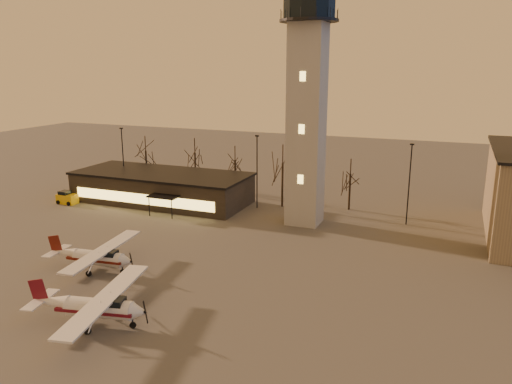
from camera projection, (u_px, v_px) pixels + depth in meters
ground at (184, 340)px, 35.81m from camera, size 220.00×220.00×0.00m
control_tower at (307, 91)px, 58.78m from camera, size 6.80×6.80×32.60m
terminal at (162, 187)px, 72.02m from camera, size 25.40×12.20×4.30m
light_poles at (311, 179)px, 62.17m from camera, size 58.50×12.25×10.14m
tree_row at (235, 157)px, 74.53m from camera, size 37.20×9.20×8.80m
cessna_front at (102, 311)px, 37.60m from camera, size 9.95×12.52×3.45m
cessna_rear at (100, 260)px, 47.57m from camera, size 9.44×11.90×3.27m
service_cart at (67, 199)px, 71.27m from camera, size 2.93×1.92×1.83m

